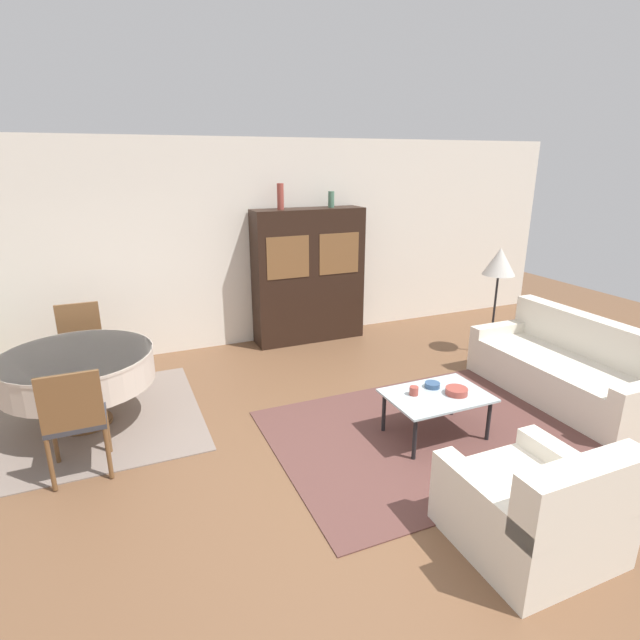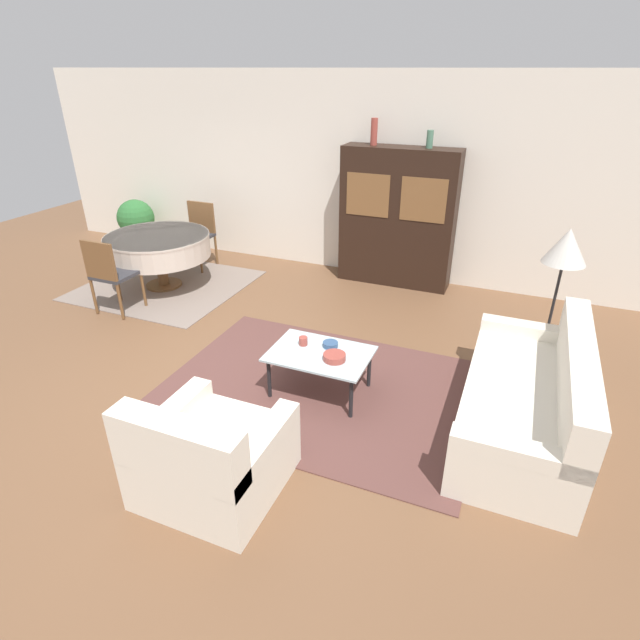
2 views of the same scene
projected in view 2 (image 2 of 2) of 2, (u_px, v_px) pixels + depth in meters
ground_plane at (203, 397)px, 4.58m from camera, size 14.00×14.00×0.00m
wall_back at (343, 176)px, 6.95m from camera, size 10.00×0.06×2.70m
area_rug at (321, 388)px, 4.69m from camera, size 2.87×2.09×0.01m
dining_rug at (166, 285)px, 6.91m from camera, size 2.09×1.96×0.01m
couch at (529, 401)px, 4.02m from camera, size 0.88×1.98×0.85m
armchair at (210, 457)px, 3.45m from camera, size 0.91×0.90×0.82m
coffee_table at (320, 357)px, 4.48m from camera, size 0.90×0.63×0.41m
display_cabinet at (397, 218)px, 6.64m from camera, size 1.51×0.41×1.82m
dining_table at (158, 246)px, 6.63m from camera, size 1.36×1.36×0.72m
dining_chair_near at (109, 272)px, 5.91m from camera, size 0.44×0.44×0.93m
dining_chair_far at (198, 231)px, 7.39m from camera, size 0.44×0.44×0.93m
floor_lamp at (566, 251)px, 4.65m from camera, size 0.40×0.40×1.39m
cup at (303, 341)px, 4.58m from camera, size 0.08×0.08×0.08m
bowl at (334, 357)px, 4.35m from camera, size 0.20×0.20×0.06m
bowl_small at (330, 344)px, 4.55m from camera, size 0.14×0.14×0.05m
vase_tall at (374, 132)px, 6.29m from camera, size 0.09×0.09×0.32m
vase_short at (430, 139)px, 6.07m from camera, size 0.08×0.08×0.21m
potted_plant at (136, 220)px, 8.16m from camera, size 0.59×0.59×0.80m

